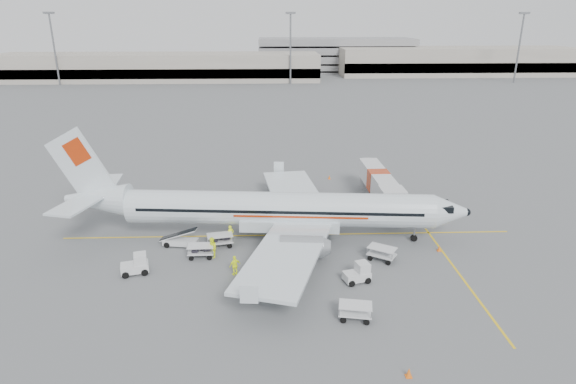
% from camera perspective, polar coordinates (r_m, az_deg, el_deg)
% --- Properties ---
extents(ground, '(360.00, 360.00, 0.00)m').
position_cam_1_polar(ground, '(47.76, 0.09, -5.11)').
color(ground, '#56595B').
extents(stripe_lead, '(44.00, 0.20, 0.01)m').
position_cam_1_polar(stripe_lead, '(47.76, 0.09, -5.10)').
color(stripe_lead, yellow).
rests_on(stripe_lead, ground).
extents(stripe_cross, '(0.20, 20.00, 0.01)m').
position_cam_1_polar(stripe_cross, '(43.52, 19.50, -8.97)').
color(stripe_cross, yellow).
rests_on(stripe_cross, ground).
extents(terminal_west, '(110.00, 22.00, 9.00)m').
position_cam_1_polar(terminal_west, '(178.17, -14.96, 14.13)').
color(terminal_west, gray).
rests_on(terminal_west, ground).
extents(terminal_east, '(90.00, 26.00, 10.00)m').
position_cam_1_polar(terminal_east, '(202.02, 19.34, 14.45)').
color(terminal_east, gray).
rests_on(terminal_east, ground).
extents(parking_garage, '(62.00, 24.00, 14.00)m').
position_cam_1_polar(parking_garage, '(205.44, 5.60, 16.05)').
color(parking_garage, slate).
rests_on(parking_garage, ground).
extents(treeline, '(300.00, 3.00, 6.00)m').
position_cam_1_polar(treeline, '(218.96, -1.70, 15.31)').
color(treeline, black).
rests_on(treeline, ground).
extents(mast_west, '(3.20, 1.20, 22.00)m').
position_cam_1_polar(mast_west, '(175.41, -25.94, 14.93)').
color(mast_west, slate).
rests_on(mast_west, ground).
extents(mast_center, '(3.20, 1.20, 22.00)m').
position_cam_1_polar(mast_center, '(161.68, 0.30, 16.57)').
color(mast_center, slate).
rests_on(mast_center, ground).
extents(mast_east, '(3.20, 1.20, 22.00)m').
position_cam_1_polar(mast_east, '(181.00, 25.68, 15.06)').
color(mast_east, slate).
rests_on(mast_east, ground).
extents(aircraft, '(40.76, 33.22, 10.56)m').
position_cam_1_polar(aircraft, '(45.06, -1.07, 0.58)').
color(aircraft, silver).
rests_on(aircraft, ground).
extents(jet_bridge, '(3.18, 15.11, 3.95)m').
position_cam_1_polar(jet_bridge, '(55.91, 10.58, 0.52)').
color(jet_bridge, silver).
rests_on(jet_bridge, ground).
extents(belt_loader, '(4.44, 2.27, 2.30)m').
position_cam_1_polar(belt_loader, '(46.24, -12.65, -4.93)').
color(belt_loader, silver).
rests_on(belt_loader, ground).
extents(tug_fore, '(2.38, 1.78, 1.63)m').
position_cam_1_polar(tug_fore, '(39.78, 8.17, -9.44)').
color(tug_fore, silver).
rests_on(tug_fore, ground).
extents(tug_mid, '(2.12, 1.30, 1.58)m').
position_cam_1_polar(tug_mid, '(38.43, -2.53, -10.41)').
color(tug_mid, silver).
rests_on(tug_mid, ground).
extents(tug_aft, '(2.49, 1.82, 1.73)m').
position_cam_1_polar(tug_aft, '(42.52, -17.75, -8.15)').
color(tug_aft, silver).
rests_on(tug_aft, ground).
extents(cart_loaded_a, '(2.32, 1.40, 1.20)m').
position_cam_1_polar(cart_loaded_a, '(43.93, -10.28, -6.92)').
color(cart_loaded_a, silver).
rests_on(cart_loaded_a, ground).
extents(cart_loaded_b, '(2.57, 1.84, 1.22)m').
position_cam_1_polar(cart_loaded_b, '(45.64, -8.06, -5.71)').
color(cart_loaded_b, silver).
rests_on(cart_loaded_b, ground).
extents(cart_empty_a, '(2.53, 1.77, 1.21)m').
position_cam_1_polar(cart_empty_a, '(35.39, 7.97, -13.88)').
color(cart_empty_a, silver).
rests_on(cart_empty_a, ground).
extents(cart_empty_b, '(2.76, 2.47, 1.24)m').
position_cam_1_polar(cart_empty_b, '(43.55, 11.05, -7.19)').
color(cart_empty_b, silver).
rests_on(cart_empty_b, ground).
extents(cone_nose, '(0.36, 0.36, 0.59)m').
position_cam_1_polar(cone_nose, '(46.61, 17.49, -6.35)').
color(cone_nose, orange).
rests_on(cone_nose, ground).
extents(cone_port, '(0.34, 0.34, 0.56)m').
position_cam_1_polar(cone_port, '(64.40, 4.92, 1.78)').
color(cone_port, orange).
rests_on(cone_port, ground).
extents(cone_stbd, '(0.39, 0.39, 0.64)m').
position_cam_1_polar(cone_stbd, '(31.39, 14.13, -20.01)').
color(cone_stbd, orange).
rests_on(cone_stbd, ground).
extents(crew_a, '(0.76, 0.71, 1.74)m').
position_cam_1_polar(crew_a, '(46.17, -6.80, -4.98)').
color(crew_a, '#DFEF18').
rests_on(crew_a, ground).
extents(crew_b, '(1.06, 1.15, 1.92)m').
position_cam_1_polar(crew_b, '(43.59, -8.98, -6.53)').
color(crew_b, '#DFEF18').
rests_on(crew_b, ground).
extents(crew_c, '(1.19, 1.30, 1.75)m').
position_cam_1_polar(crew_c, '(39.41, -1.32, -9.43)').
color(crew_c, '#DFEF18').
rests_on(crew_c, ground).
extents(crew_d, '(1.09, 0.89, 1.74)m').
position_cam_1_polar(crew_d, '(40.58, -6.31, -8.64)').
color(crew_d, '#DFEF18').
rests_on(crew_d, ground).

